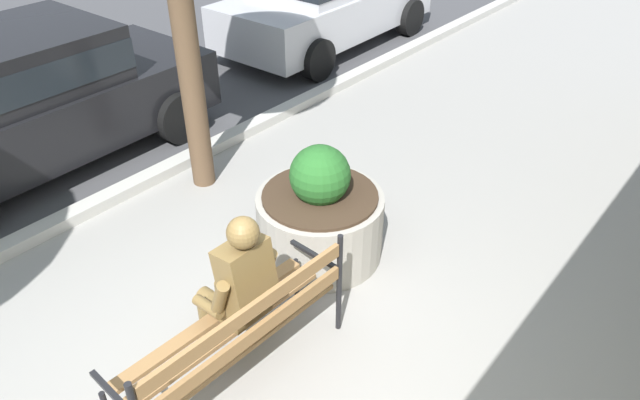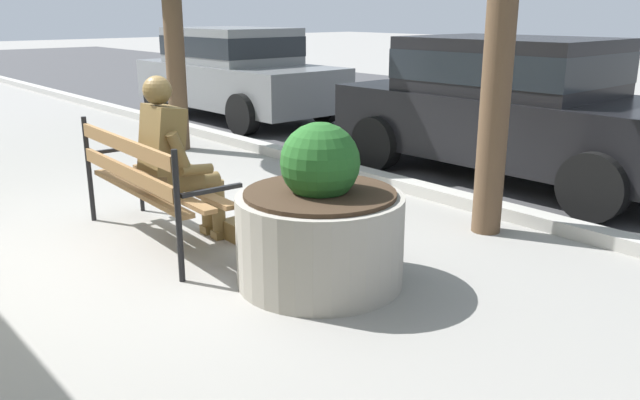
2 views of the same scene
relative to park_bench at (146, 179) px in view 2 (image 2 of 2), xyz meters
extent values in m
plane|color=gray|center=(-0.01, -0.11, -0.54)|extent=(80.00, 80.00, 0.00)
cube|color=#424244|center=(-0.01, 7.39, -0.54)|extent=(60.00, 9.00, 0.01)
cube|color=#B2AFA8|center=(-0.01, 2.79, -0.48)|extent=(60.00, 0.20, 0.12)
cube|color=olive|center=(0.00, -0.07, -0.09)|extent=(1.70, 0.18, 0.04)
cube|color=olive|center=(0.00, 0.11, -0.09)|extent=(1.70, 0.18, 0.04)
cube|color=olive|center=(0.01, 0.29, -0.09)|extent=(1.70, 0.18, 0.04)
cube|color=olive|center=(-0.01, -0.16, 0.08)|extent=(1.70, 0.11, 0.11)
cube|color=olive|center=(-0.01, -0.16, 0.30)|extent=(1.70, 0.11, 0.11)
cylinder|color=black|center=(-0.87, 0.35, -0.32)|extent=(0.04, 0.04, 0.45)
cylinder|color=black|center=(-0.89, -0.12, -0.07)|extent=(0.04, 0.04, 0.95)
cube|color=black|center=(-0.87, 0.15, 0.08)|extent=(0.06, 0.48, 0.03)
cylinder|color=black|center=(0.89, 0.27, -0.32)|extent=(0.04, 0.04, 0.45)
cylinder|color=black|center=(0.87, -0.20, -0.07)|extent=(0.04, 0.04, 0.95)
cube|color=black|center=(0.88, 0.07, 0.08)|extent=(0.06, 0.48, 0.03)
cube|color=brown|center=(0.18, 0.17, 0.02)|extent=(0.35, 0.33, 0.16)
cube|color=brown|center=(0.18, 0.07, 0.34)|extent=(0.37, 0.30, 0.55)
sphere|color=brown|center=(0.18, 0.06, 0.72)|extent=(0.22, 0.22, 0.22)
cylinder|color=brown|center=(-0.04, 0.09, 0.29)|extent=(0.09, 0.18, 0.29)
cylinder|color=brown|center=(-0.05, 0.23, 0.12)|extent=(0.09, 0.27, 0.10)
cylinder|color=brown|center=(0.40, 0.08, 0.29)|extent=(0.09, 0.18, 0.29)
cylinder|color=brown|center=(0.41, 0.22, 0.12)|extent=(0.09, 0.27, 0.10)
cylinder|color=brown|center=(0.09, 0.31, -0.02)|extent=(0.14, 0.37, 0.14)
cylinder|color=brown|center=(0.10, 0.49, -0.29)|extent=(0.11, 0.11, 0.50)
cube|color=brown|center=(0.10, 0.55, -0.51)|extent=(0.12, 0.24, 0.07)
cylinder|color=brown|center=(0.27, 0.31, -0.02)|extent=(0.14, 0.37, 0.14)
cylinder|color=brown|center=(0.28, 0.49, -0.29)|extent=(0.11, 0.11, 0.50)
cube|color=brown|center=(0.28, 0.55, -0.51)|extent=(0.12, 0.24, 0.07)
cube|color=brown|center=(0.41, 0.58, -0.46)|extent=(0.28, 0.19, 0.16)
cylinder|color=gray|center=(1.51, 0.53, -0.23)|extent=(1.16, 1.16, 0.63)
cylinder|color=#38281C|center=(1.51, 0.53, 0.10)|extent=(1.04, 1.04, 0.03)
sphere|color=#235B23|center=(1.51, 0.53, 0.32)|extent=(0.54, 0.54, 0.54)
cylinder|color=brown|center=(-3.19, 2.05, 0.75)|extent=(0.26, 0.26, 2.58)
cylinder|color=brown|center=(1.63, 2.33, 0.86)|extent=(0.25, 0.25, 2.81)
cube|color=slate|center=(-4.84, 4.11, 0.07)|extent=(4.14, 1.79, 0.70)
cube|color=slate|center=(-4.99, 4.11, 0.72)|extent=(2.17, 1.61, 0.60)
cube|color=black|center=(-4.99, 4.11, 0.72)|extent=(2.18, 1.63, 0.33)
cylinder|color=black|center=(-3.52, 4.99, -0.22)|extent=(0.64, 0.23, 0.64)
cylinder|color=black|center=(-3.49, 3.29, -0.22)|extent=(0.64, 0.23, 0.64)
cylinder|color=black|center=(-6.19, 4.93, -0.22)|extent=(0.64, 0.23, 0.64)
cylinder|color=black|center=(-6.15, 3.23, -0.22)|extent=(0.64, 0.23, 0.64)
cube|color=black|center=(0.73, 4.11, 0.07)|extent=(4.14, 1.79, 0.70)
cube|color=black|center=(0.58, 4.11, 0.72)|extent=(2.17, 1.61, 0.60)
cube|color=black|center=(0.58, 4.11, 0.72)|extent=(2.18, 1.63, 0.33)
cylinder|color=black|center=(2.08, 3.29, -0.22)|extent=(0.64, 0.23, 0.64)
cylinder|color=black|center=(-0.62, 4.93, -0.22)|extent=(0.64, 0.23, 0.64)
cylinder|color=black|center=(-0.58, 3.23, -0.22)|extent=(0.64, 0.23, 0.64)
camera|label=1|loc=(-1.76, -2.21, 3.00)|focal=32.57mm
camera|label=2|loc=(4.69, -2.21, 1.29)|focal=36.16mm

